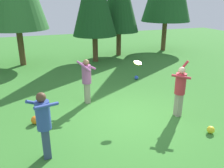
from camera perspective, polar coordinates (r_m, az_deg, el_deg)
The scene contains 8 objects.
ground_plane at distance 7.87m, azimuth 4.35°, elevation -7.92°, with size 40.00×40.00×0.00m, color #387A2D.
person_thrower at distance 7.80m, azimuth 16.37°, elevation -0.79°, with size 0.68×0.68×1.87m.
person_catcher at distance 8.52m, azimuth -6.25°, elevation 1.59°, with size 0.73×0.72×1.68m.
person_bystander at distance 5.72m, azimuth -16.44°, elevation -8.53°, with size 0.74×0.69×1.73m.
frisbee at distance 7.73m, azimuth 6.32°, elevation 5.20°, with size 0.34×0.34×0.12m.
ball_yellow at distance 7.47m, azimuth 23.08°, elevation -10.29°, with size 0.22×0.22×0.22m, color yellow.
ball_blue at distance 11.36m, azimuth 5.99°, elevation 1.59°, with size 0.19×0.19×0.19m, color blue.
ball_orange at distance 7.74m, azimuth -18.32°, elevation -8.38°, with size 0.26×0.26×0.26m, color orange.
Camera 1 is at (-2.92, -6.30, 3.70)m, focal length 37.26 mm.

